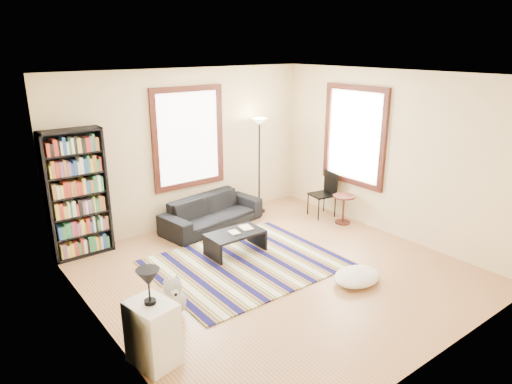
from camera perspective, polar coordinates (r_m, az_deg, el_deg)
floor at (r=6.83m, az=2.59°, el=-10.26°), size 5.00×5.00×0.10m
ceiling at (r=6.02m, az=3.00°, el=14.83°), size 5.00×5.00×0.10m
wall_back at (r=8.32m, az=-8.66°, el=5.45°), size 5.00×0.10×2.80m
wall_front at (r=4.74m, az=23.16°, el=-5.63°), size 5.00×0.10×2.80m
wall_left at (r=5.10m, az=-19.76°, el=-3.59°), size 0.10×5.00×2.80m
wall_right at (r=8.11m, az=16.75°, el=4.55°), size 0.10×5.00×2.80m
window_back at (r=8.21m, az=-8.45°, el=6.72°), size 1.20×0.06×1.60m
window_right at (r=8.48m, az=12.19°, el=6.87°), size 0.06×1.20×1.60m
rug at (r=7.02m, az=-1.37°, el=-8.85°), size 2.68×2.15×0.02m
sofa at (r=8.31m, az=-5.54°, el=-2.52°), size 1.05×2.01×0.56m
bookshelf at (r=7.47m, az=-21.47°, el=-0.26°), size 0.90×0.30×2.00m
coffee_table at (r=7.28m, az=-2.59°, el=-6.36°), size 0.93×0.55×0.36m
book_a at (r=7.15m, az=-3.27°, el=-5.18°), size 0.17×0.21×0.02m
book_b at (r=7.32m, az=-1.87°, el=-4.59°), size 0.22×0.27×0.02m
floor_cushion at (r=6.62m, az=12.50°, el=-10.27°), size 0.73×0.55×0.18m
floor_lamp at (r=8.82m, az=0.40°, el=3.24°), size 0.35×0.35×1.86m
side_table at (r=8.58m, az=10.86°, el=-2.15°), size 0.45×0.45×0.54m
folding_chair at (r=8.82m, az=8.23°, el=-0.34°), size 0.48×0.47×0.86m
white_cabinet at (r=5.03m, az=-12.79°, el=-16.82°), size 0.47×0.57×0.70m
table_lamp at (r=4.74m, az=-13.25°, el=-11.45°), size 0.30×0.30×0.38m
dog at (r=5.80m, az=-10.73°, el=-12.26°), size 0.55×0.67×0.58m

